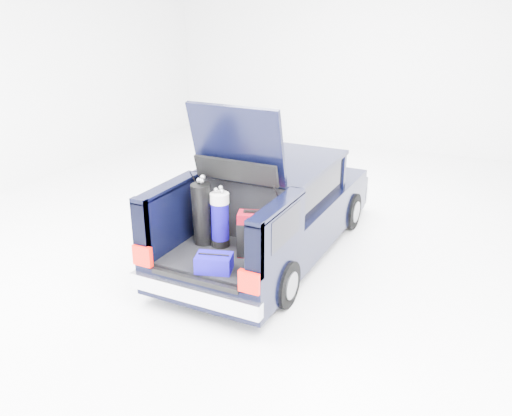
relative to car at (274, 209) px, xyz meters
The scene contains 6 objects.
ground 0.68m from the car, 90.00° to the right, with size 14.00×14.00×0.00m, color white.
car is the anchor object (origin of this frame).
red_suitcase 1.48m from the car, 75.93° to the right, with size 0.43×0.36×0.62m.
black_golf_bag 1.49m from the car, 106.22° to the right, with size 0.30×0.33×0.94m.
blue_golf_bag 1.39m from the car, 96.72° to the right, with size 0.25×0.25×0.83m.
blue_duffel 2.01m from the car, 86.29° to the right, with size 0.50×0.40×0.23m.
Camera 1 is at (3.18, -6.90, 3.69)m, focal length 38.00 mm.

